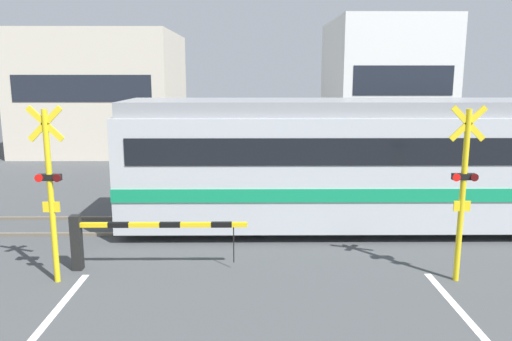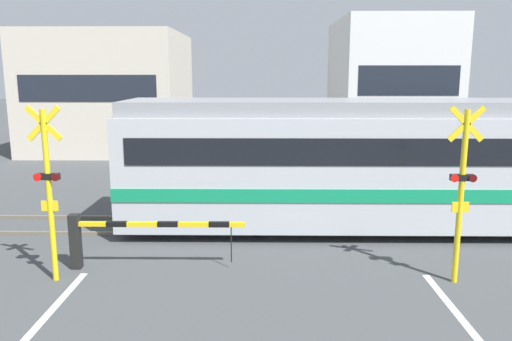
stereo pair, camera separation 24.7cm
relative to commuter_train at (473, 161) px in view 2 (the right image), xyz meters
The scene contains 10 objects.
rail_track_near 5.92m from the commuter_train, behind, with size 50.00×0.10×0.08m.
rail_track_far 5.92m from the commuter_train, behind, with size 50.00×0.10×0.08m.
commuter_train is the anchor object (origin of this frame).
crossing_barrier_near 9.00m from the commuter_train, 160.99° to the right, with size 3.62×0.20×1.16m.
crossing_barrier_far 4.42m from the commuter_train, 129.91° to the left, with size 3.62×0.20×1.16m.
crossing_signal_left 10.16m from the commuter_train, 159.72° to the right, with size 0.68×0.15×3.44m.
crossing_signal_right 3.90m from the commuter_train, 115.58° to the right, with size 0.68×0.15×3.44m.
pedestrian 9.71m from the commuter_train, 137.39° to the left, with size 0.38×0.23×1.76m.
building_left_of_street 19.44m from the commuter_train, 133.94° to the left, with size 7.57×7.45×6.09m.
building_right_of_street 14.11m from the commuter_train, 85.13° to the left, with size 5.45×7.45×6.74m.
Camera 2 is at (0.15, -1.28, 4.00)m, focal length 35.00 mm.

